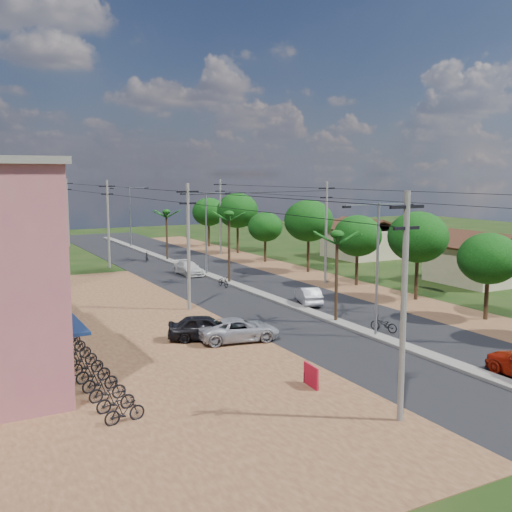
# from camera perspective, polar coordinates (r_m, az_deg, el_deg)

# --- Properties ---
(ground) EXTENTS (160.00, 160.00, 0.00)m
(ground) POSITION_cam_1_polar(r_m,az_deg,el_deg) (36.50, 11.30, -7.62)
(ground) COLOR black
(ground) RESTS_ON ground
(road) EXTENTS (12.00, 110.00, 0.04)m
(road) POSITION_cam_1_polar(r_m,az_deg,el_deg) (48.66, -0.01, -3.57)
(road) COLOR black
(road) RESTS_ON ground
(median) EXTENTS (1.00, 90.00, 0.18)m
(median) POSITION_cam_1_polar(r_m,az_deg,el_deg) (51.26, -1.59, -2.91)
(median) COLOR #605E56
(median) RESTS_ON ground
(dirt_lot_west) EXTENTS (18.00, 46.00, 0.04)m
(dirt_lot_west) POSITION_cam_1_polar(r_m,az_deg,el_deg) (37.11, -15.63, -7.48)
(dirt_lot_west) COLOR #56321D
(dirt_lot_west) RESTS_ON ground
(dirt_shoulder_east) EXTENTS (5.00, 90.00, 0.03)m
(dirt_shoulder_east) POSITION_cam_1_polar(r_m,az_deg,el_deg) (53.14, 8.11, -2.68)
(dirt_shoulder_east) COLOR #56321D
(dirt_shoulder_east) RESTS_ON ground
(house_east_near) EXTENTS (7.60, 7.50, 4.60)m
(house_east_near) POSITION_cam_1_polar(r_m,az_deg,el_deg) (56.87, 20.57, 0.01)
(house_east_near) COLOR tan
(house_east_near) RESTS_ON ground
(house_east_far) EXTENTS (7.60, 7.50, 4.60)m
(house_east_far) POSITION_cam_1_polar(r_m,az_deg,el_deg) (70.56, 10.09, 1.81)
(house_east_far) COLOR tan
(house_east_far) RESTS_ON ground
(tree_east_b) EXTENTS (4.00, 4.00, 5.83)m
(tree_east_b) POSITION_cam_1_polar(r_m,az_deg,el_deg) (42.14, 21.26, -0.23)
(tree_east_b) COLOR black
(tree_east_b) RESTS_ON ground
(tree_east_c) EXTENTS (4.60, 4.60, 6.83)m
(tree_east_c) POSITION_cam_1_polar(r_m,az_deg,el_deg) (47.13, 15.17, 1.75)
(tree_east_c) COLOR black
(tree_east_c) RESTS_ON ground
(tree_east_d) EXTENTS (4.20, 4.20, 6.13)m
(tree_east_d) POSITION_cam_1_polar(r_m,az_deg,el_deg) (52.28, 9.64, 1.90)
(tree_east_d) COLOR black
(tree_east_d) RESTS_ON ground
(tree_east_e) EXTENTS (4.80, 4.80, 7.14)m
(tree_east_e) POSITION_cam_1_polar(r_m,az_deg,el_deg) (58.81, 5.03, 3.36)
(tree_east_e) COLOR black
(tree_east_e) RESTS_ON ground
(tree_east_f) EXTENTS (3.80, 3.80, 5.52)m
(tree_east_f) POSITION_cam_1_polar(r_m,az_deg,el_deg) (65.53, 0.88, 2.79)
(tree_east_f) COLOR black
(tree_east_f) RESTS_ON ground
(tree_east_g) EXTENTS (5.00, 5.00, 7.38)m
(tree_east_g) POSITION_cam_1_polar(r_m,az_deg,el_deg) (72.77, -1.77, 4.35)
(tree_east_g) COLOR black
(tree_east_g) RESTS_ON ground
(tree_east_h) EXTENTS (4.40, 4.40, 6.52)m
(tree_east_h) POSITION_cam_1_polar(r_m,az_deg,el_deg) (79.92, -4.53, 4.21)
(tree_east_h) COLOR black
(tree_east_h) RESTS_ON ground
(palm_median_near) EXTENTS (2.00, 2.00, 6.15)m
(palm_median_near) POSITION_cam_1_polar(r_m,az_deg,el_deg) (38.58, 7.74, 1.67)
(palm_median_near) COLOR black
(palm_median_near) RESTS_ON ground
(palm_median_mid) EXTENTS (2.00, 2.00, 6.55)m
(palm_median_mid) POSITION_cam_1_polar(r_m,az_deg,el_deg) (52.30, -2.60, 3.72)
(palm_median_mid) COLOR black
(palm_median_mid) RESTS_ON ground
(palm_median_far) EXTENTS (2.00, 2.00, 5.85)m
(palm_median_far) POSITION_cam_1_polar(r_m,az_deg,el_deg) (67.09, -8.53, 4.00)
(palm_median_far) COLOR black
(palm_median_far) RESTS_ON ground
(streetlight_near) EXTENTS (5.10, 0.18, 8.00)m
(streetlight_near) POSITION_cam_1_polar(r_m,az_deg,el_deg) (35.54, 11.50, -0.16)
(streetlight_near) COLOR gray
(streetlight_near) RESTS_ON ground
(streetlight_mid) EXTENTS (5.10, 0.18, 8.00)m
(streetlight_mid) POSITION_cam_1_polar(r_m,az_deg,el_deg) (56.92, -4.78, 2.91)
(streetlight_mid) COLOR gray
(streetlight_mid) RESTS_ON ground
(streetlight_far) EXTENTS (5.10, 0.18, 8.00)m
(streetlight_far) POSITION_cam_1_polar(r_m,az_deg,el_deg) (80.42, -11.91, 4.19)
(streetlight_far) COLOR gray
(streetlight_far) RESTS_ON ground
(utility_pole_w_a) EXTENTS (1.60, 0.24, 9.00)m
(utility_pole_w_a) POSITION_cam_1_polar(r_m,az_deg,el_deg) (23.57, 13.89, -4.31)
(utility_pole_w_a) COLOR #605E56
(utility_pole_w_a) RESTS_ON ground
(utility_pole_w_b) EXTENTS (1.60, 0.24, 9.00)m
(utility_pole_w_b) POSITION_cam_1_polar(r_m,az_deg,el_deg) (42.30, -6.46, 1.16)
(utility_pole_w_b) COLOR #605E56
(utility_pole_w_b) RESTS_ON ground
(utility_pole_w_c) EXTENTS (1.60, 0.24, 9.00)m
(utility_pole_w_c) POSITION_cam_1_polar(r_m,az_deg,el_deg) (63.18, -13.90, 3.16)
(utility_pole_w_c) COLOR #605E56
(utility_pole_w_c) RESTS_ON ground
(utility_pole_w_d) EXTENTS (1.60, 0.24, 9.00)m
(utility_pole_w_d) POSITION_cam_1_polar(r_m,az_deg,el_deg) (83.64, -17.50, 4.11)
(utility_pole_w_d) COLOR #605E56
(utility_pole_w_d) RESTS_ON ground
(utility_pole_e_b) EXTENTS (1.60, 0.24, 9.00)m
(utility_pole_e_b) POSITION_cam_1_polar(r_m,az_deg,el_deg) (52.72, 6.68, 2.46)
(utility_pole_e_b) COLOR #605E56
(utility_pole_e_b) RESTS_ON ground
(utility_pole_e_c) EXTENTS (1.60, 0.24, 9.00)m
(utility_pole_e_c) POSITION_cam_1_polar(r_m,az_deg,el_deg) (71.81, -3.42, 3.91)
(utility_pole_e_c) COLOR #605E56
(utility_pole_e_c) RESTS_ON ground
(car_silver_mid) EXTENTS (2.62, 4.13, 1.28)m
(car_silver_mid) POSITION_cam_1_polar(r_m,az_deg,el_deg) (44.69, 5.01, -3.81)
(car_silver_mid) COLOR #A0A2A8
(car_silver_mid) RESTS_ON ground
(car_white_far) EXTENTS (1.92, 4.43, 1.27)m
(car_white_far) POSITION_cam_1_polar(r_m,az_deg,el_deg) (57.65, -6.44, -1.21)
(car_white_far) COLOR beige
(car_white_far) RESTS_ON ground
(car_parked_silver) EXTENTS (5.05, 2.97, 1.32)m
(car_parked_silver) POSITION_cam_1_polar(r_m,az_deg,el_deg) (34.88, -1.65, -7.07)
(car_parked_silver) COLOR #A0A2A8
(car_parked_silver) RESTS_ON ground
(car_parked_dark) EXTENTS (4.59, 3.19, 1.45)m
(car_parked_dark) POSITION_cam_1_polar(r_m,az_deg,el_deg) (35.21, -4.92, -6.84)
(car_parked_dark) COLOR black
(car_parked_dark) RESTS_ON ground
(moto_rider_east) EXTENTS (1.24, 1.88, 0.93)m
(moto_rider_east) POSITION_cam_1_polar(r_m,az_deg,el_deg) (37.64, 12.06, -6.43)
(moto_rider_east) COLOR black
(moto_rider_east) RESTS_ON ground
(moto_rider_west_a) EXTENTS (0.64, 1.82, 0.96)m
(moto_rider_west_a) POSITION_cam_1_polar(r_m,az_deg,el_deg) (51.27, -3.13, -2.47)
(moto_rider_west_a) COLOR black
(moto_rider_west_a) RESTS_ON ground
(moto_rider_west_b) EXTENTS (1.21, 1.90, 1.11)m
(moto_rider_west_b) POSITION_cam_1_polar(r_m,az_deg,el_deg) (67.06, -10.37, -0.09)
(moto_rider_west_b) COLOR black
(moto_rider_west_b) RESTS_ON ground
(roadside_sign) EXTENTS (0.20, 1.27, 1.06)m
(roadside_sign) POSITION_cam_1_polar(r_m,az_deg,el_deg) (27.77, 5.26, -11.33)
(roadside_sign) COLOR #A50F26
(roadside_sign) RESTS_ON ground
(parked_scooter_row) EXTENTS (1.71, 12.37, 1.00)m
(parked_scooter_row) POSITION_cam_1_polar(r_m,az_deg,el_deg) (29.84, -15.53, -10.27)
(parked_scooter_row) COLOR black
(parked_scooter_row) RESTS_ON ground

